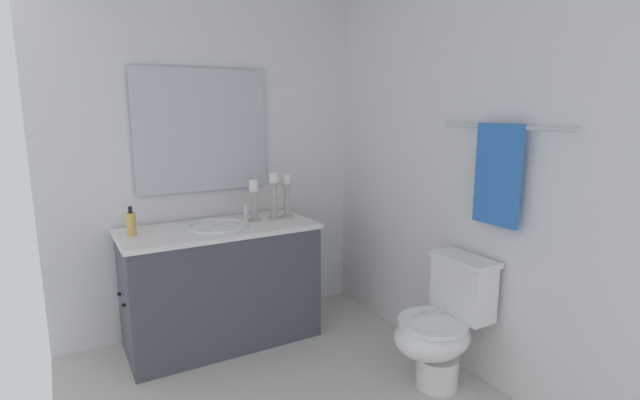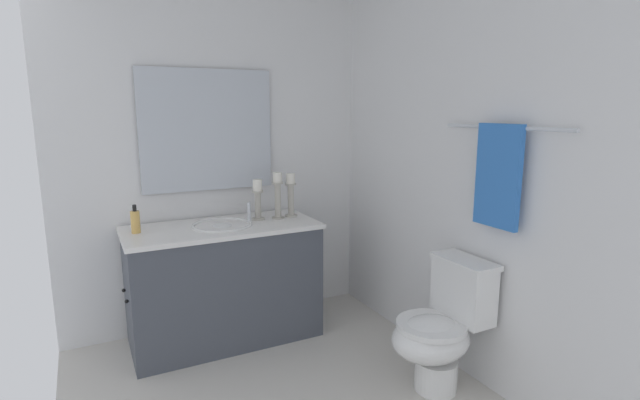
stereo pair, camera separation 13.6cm
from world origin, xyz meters
TOP-DOWN VIEW (x-y plane):
  - wall_back at (0.00, 1.12)m, footprint 2.80×0.04m
  - wall_left at (-1.40, 0.00)m, footprint 0.04×2.23m
  - vanity_cabinet at (-1.08, -0.07)m, footprint 0.58×1.28m
  - sink_basin at (-1.08, -0.07)m, footprint 0.40×0.40m
  - mirror at (-1.36, -0.07)m, footprint 0.02×0.92m
  - candle_holder_tall at (-1.12, 0.44)m, footprint 0.09×0.09m
  - candle_holder_short at (-1.10, 0.34)m, footprint 0.09×0.09m
  - candle_holder_mid at (-1.13, 0.20)m, footprint 0.09×0.09m
  - soap_bottle at (-1.13, -0.61)m, footprint 0.06×0.06m
  - toilet at (0.07, 0.83)m, footprint 0.39×0.54m
  - towel_bar at (0.21, 1.06)m, footprint 0.81×0.02m
  - towel_near_vanity at (0.21, 1.04)m, footprint 0.28×0.03m

SIDE VIEW (x-z plane):
  - toilet at x=0.07m, z-range -0.01..0.74m
  - vanity_cabinet at x=-1.08m, z-range 0.00..0.81m
  - sink_basin at x=-1.08m, z-range 0.65..0.89m
  - soap_bottle at x=-1.13m, z-range 0.79..0.97m
  - candle_holder_mid at x=-1.13m, z-range 0.82..1.10m
  - candle_holder_tall at x=-1.12m, z-range 0.82..1.13m
  - candle_holder_short at x=-1.10m, z-range 0.82..1.15m
  - wall_back at x=0.00m, z-range 0.00..2.45m
  - wall_left at x=-1.40m, z-range 0.00..2.45m
  - towel_near_vanity at x=0.21m, z-range 0.96..1.50m
  - mirror at x=-1.36m, z-range 1.01..1.84m
  - towel_bar at x=0.21m, z-range 1.47..1.49m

